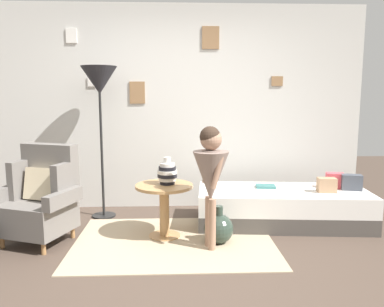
{
  "coord_description": "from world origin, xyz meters",
  "views": [
    {
      "loc": [
        -0.02,
        -3.06,
        1.45
      ],
      "look_at": [
        0.15,
        0.95,
        0.85
      ],
      "focal_mm": 35.82,
      "sensor_mm": 36.0,
      "label": 1
    }
  ],
  "objects": [
    {
      "name": "pillow_mid",
      "position": [
        1.81,
        1.19,
        0.49
      ],
      "size": [
        0.22,
        0.16,
        0.17
      ],
      "primitive_type": "cube",
      "rotation": [
        0.0,
        0.0,
        -0.21
      ],
      "color": "#D64C56",
      "rests_on": "daybed"
    },
    {
      "name": "book_on_daybed",
      "position": [
        1.02,
        1.24,
        0.42
      ],
      "size": [
        0.24,
        0.18,
        0.03
      ],
      "primitive_type": "cube",
      "rotation": [
        0.0,
        0.0,
        -0.12
      ],
      "color": "#3B7472",
      "rests_on": "daybed"
    },
    {
      "name": "ground_plane",
      "position": [
        0.0,
        0.0,
        0.0
      ],
      "size": [
        12.0,
        12.0,
        0.0
      ],
      "primitive_type": "plane",
      "color": "#4C3D33"
    },
    {
      "name": "pillow_back",
      "position": [
        1.64,
        1.0,
        0.48
      ],
      "size": [
        0.2,
        0.13,
        0.16
      ],
      "primitive_type": "cube",
      "rotation": [
        0.0,
        0.0,
        -0.07
      ],
      "color": "tan",
      "rests_on": "daybed"
    },
    {
      "name": "vase_striped",
      "position": [
        -0.11,
        0.79,
        0.67
      ],
      "size": [
        0.2,
        0.2,
        0.28
      ],
      "color": "black",
      "rests_on": "side_table"
    },
    {
      "name": "pillow_head",
      "position": [
        1.96,
        1.09,
        0.49
      ],
      "size": [
        0.24,
        0.17,
        0.18
      ],
      "primitive_type": "cube",
      "rotation": [
        0.0,
        0.0,
        -0.23
      ],
      "color": "#474C56",
      "rests_on": "daybed"
    },
    {
      "name": "demijohn_near",
      "position": [
        0.4,
        0.57,
        0.15
      ],
      "size": [
        0.3,
        0.3,
        0.38
      ],
      "color": "#2D3D33",
      "rests_on": "ground"
    },
    {
      "name": "armchair",
      "position": [
        -1.37,
        0.72,
        0.44
      ],
      "size": [
        0.88,
        0.77,
        0.97
      ],
      "color": "#9E7042",
      "rests_on": "ground"
    },
    {
      "name": "rug",
      "position": [
        -0.04,
        0.62,
        0.01
      ],
      "size": [
        1.98,
        1.45,
        0.01
      ],
      "primitive_type": "cube",
      "color": "tan",
      "rests_on": "ground"
    },
    {
      "name": "floor_lamp",
      "position": [
        -0.9,
        1.49,
        1.57
      ],
      "size": [
        0.42,
        0.42,
        1.8
      ],
      "color": "black",
      "rests_on": "ground"
    },
    {
      "name": "person_child",
      "position": [
        0.3,
        0.44,
        0.76
      ],
      "size": [
        0.34,
        0.34,
        1.18
      ],
      "color": "#A37A60",
      "rests_on": "ground"
    },
    {
      "name": "gallery_wall",
      "position": [
        -0.0,
        1.95,
        1.3
      ],
      "size": [
        4.8,
        0.12,
        2.6
      ],
      "color": "beige",
      "rests_on": "ground"
    },
    {
      "name": "daybed",
      "position": [
        1.19,
        1.13,
        0.2
      ],
      "size": [
        1.96,
        0.96,
        0.4
      ],
      "color": "#4C4742",
      "rests_on": "ground"
    },
    {
      "name": "side_table",
      "position": [
        -0.14,
        0.77,
        0.4
      ],
      "size": [
        0.59,
        0.59,
        0.56
      ],
      "color": "tan",
      "rests_on": "ground"
    }
  ]
}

